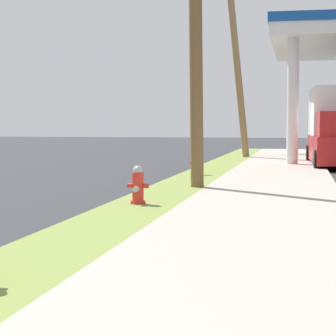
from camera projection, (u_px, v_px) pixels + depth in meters
fire_hydrant_second at (138, 187)px, 12.40m from camera, size 0.42×0.38×0.74m
fire_hydrant_third at (197, 164)px, 19.64m from camera, size 0.42×0.37×0.74m
utility_pole_background at (236, 52)px, 30.11m from camera, size 1.87×0.35×9.65m
car_black_by_near_pump at (328, 143)px, 32.21m from camera, size 2.04×4.54×1.57m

